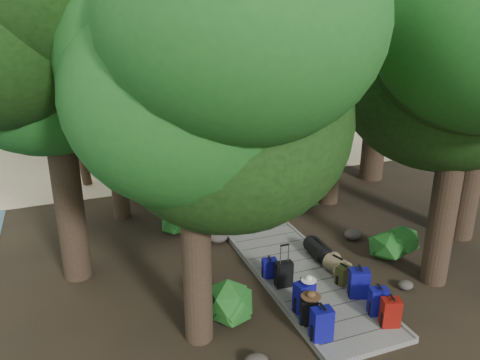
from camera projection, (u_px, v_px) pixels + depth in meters
name	position (u px, v px, depth m)	size (l,w,h in m)	color
ground	(266.00, 241.00, 13.10)	(120.00, 120.00, 0.00)	#302418
sand_beach	(154.00, 123.00, 27.17)	(40.00, 22.00, 0.02)	#CDB68A
boardwalk	(253.00, 225.00, 13.96)	(2.00, 12.00, 0.12)	slate
backpack_left_a	(322.00, 323.00, 8.84)	(0.40, 0.28, 0.74)	#080A7D
backpack_left_b	(309.00, 310.00, 9.31)	(0.34, 0.24, 0.62)	black
backpack_left_c	(304.00, 295.00, 9.70)	(0.40, 0.28, 0.74)	#080A7D
backpack_left_d	(269.00, 267.00, 11.01)	(0.34, 0.24, 0.51)	#080A7D
backpack_right_a	(391.00, 311.00, 9.26)	(0.37, 0.26, 0.66)	maroon
backpack_right_b	(378.00, 300.00, 9.62)	(0.36, 0.26, 0.66)	#080A7D
backpack_right_c	(359.00, 282.00, 10.22)	(0.42, 0.30, 0.72)	#080A7D
backpack_right_d	(343.00, 274.00, 10.74)	(0.32, 0.23, 0.49)	#384118
duffel_right_khaki	(337.00, 265.00, 11.20)	(0.40, 0.59, 0.40)	olive
duffel_right_black	(318.00, 249.00, 11.90)	(0.45, 0.71, 0.45)	black
suitcase_on_boardwalk	(284.00, 274.00, 10.62)	(0.39, 0.21, 0.60)	black
lone_suitcase_on_sand	(200.00, 154.00, 20.02)	(0.39, 0.23, 0.62)	black
hat_brown	(311.00, 294.00, 9.20)	(0.40, 0.40, 0.12)	#51351E
hat_white	(309.00, 278.00, 9.55)	(0.32, 0.32, 0.11)	silver
kayak	(115.00, 150.00, 21.19)	(0.64, 2.91, 0.29)	#A02D0D
sun_lounger	(247.00, 141.00, 21.89)	(0.66, 2.04, 0.66)	silver
tree_right_a	(461.00, 102.00, 9.71)	(5.13, 5.13, 8.56)	black
tree_right_c	(337.00, 50.00, 14.17)	(5.72, 5.72, 9.91)	black
tree_right_d	(387.00, 7.00, 16.01)	(6.77, 6.77, 12.41)	black
tree_right_e	(294.00, 47.00, 18.71)	(5.24, 5.24, 9.44)	black
tree_right_f	(309.00, 24.00, 22.07)	(6.17, 6.17, 11.02)	black
tree_left_a	(193.00, 146.00, 7.90)	(4.68, 4.68, 7.80)	black
tree_left_b	(53.00, 84.00, 9.81)	(5.13, 5.13, 9.24)	black
tree_left_c	(112.00, 99.00, 13.39)	(4.25, 4.25, 7.39)	black
tree_back_a	(119.00, 44.00, 23.70)	(5.26, 5.26, 9.10)	black
tree_back_b	(178.00, 31.00, 26.39)	(5.69, 5.69, 10.16)	black
tree_back_c	(233.00, 37.00, 27.29)	(5.23, 5.23, 9.42)	black
tree_back_d	(35.00, 63.00, 22.47)	(4.52, 4.52, 7.53)	black
palm_right_a	(278.00, 66.00, 18.70)	(4.72, 4.72, 8.05)	#143F11
palm_right_b	(265.00, 43.00, 23.21)	(4.76, 4.76, 9.20)	#143F11
palm_right_c	(216.00, 74.00, 23.60)	(3.92, 3.92, 6.24)	#143F11
palm_left_a	(68.00, 85.00, 16.01)	(4.65, 4.65, 7.40)	#143F11
rock_left_b	(202.00, 281.00, 10.96)	(0.36, 0.33, 0.20)	#4C473F
rock_left_c	(218.00, 237.00, 12.99)	(0.56, 0.51, 0.31)	#4C473F
rock_left_d	(161.00, 208.00, 15.13)	(0.28, 0.25, 0.15)	#4C473F
rock_right_a	(406.00, 285.00, 10.79)	(0.36, 0.32, 0.20)	#4C473F
rock_right_b	(353.00, 234.00, 13.17)	(0.50, 0.45, 0.28)	#4C473F
rock_right_c	(293.00, 211.00, 14.85)	(0.36, 0.32, 0.20)	#4C473F
rock_right_d	(296.00, 179.00, 17.54)	(0.54, 0.49, 0.30)	#4C473F
shrub_left_a	(232.00, 308.00, 9.35)	(0.99, 0.99, 0.89)	#19551C
shrub_left_b	(175.00, 220.00, 13.50)	(0.85, 0.85, 0.77)	#19551C
shrub_left_c	(144.00, 185.00, 15.93)	(1.07, 1.07, 0.97)	#19551C
shrub_right_a	(394.00, 244.00, 11.91)	(1.03, 1.03, 0.93)	#19551C
shrub_right_b	(309.00, 193.00, 15.13)	(1.13, 1.13, 1.02)	#19551C
shrub_right_c	(248.00, 165.00, 18.43)	(0.78, 0.78, 0.70)	#19551C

